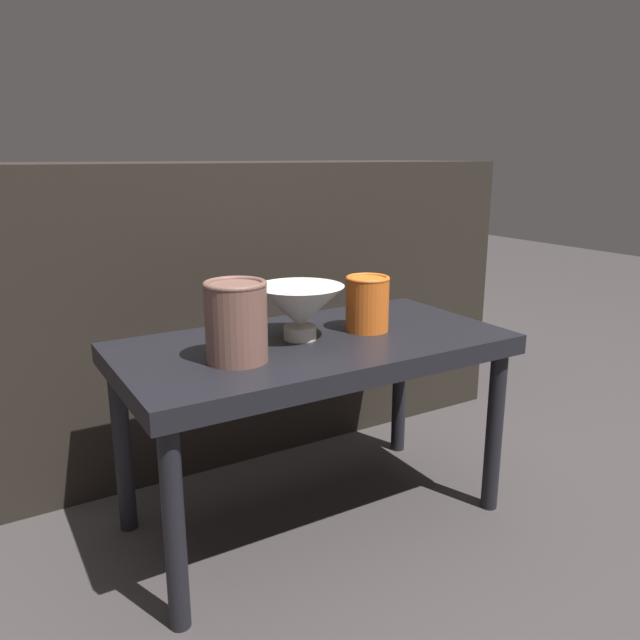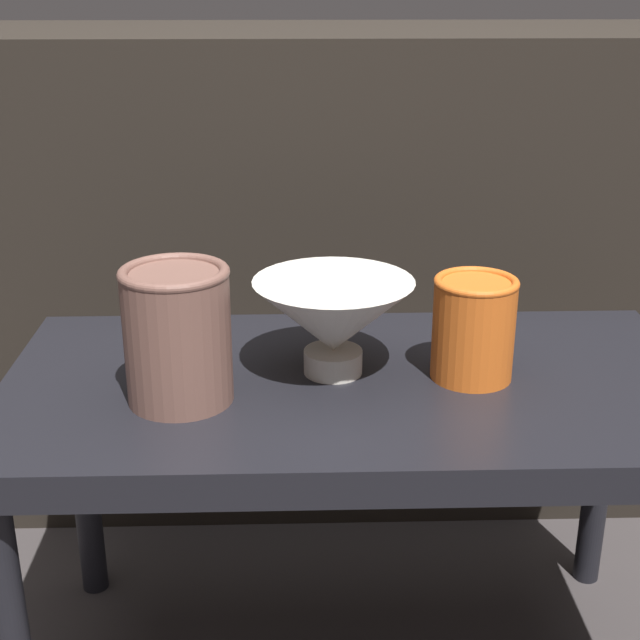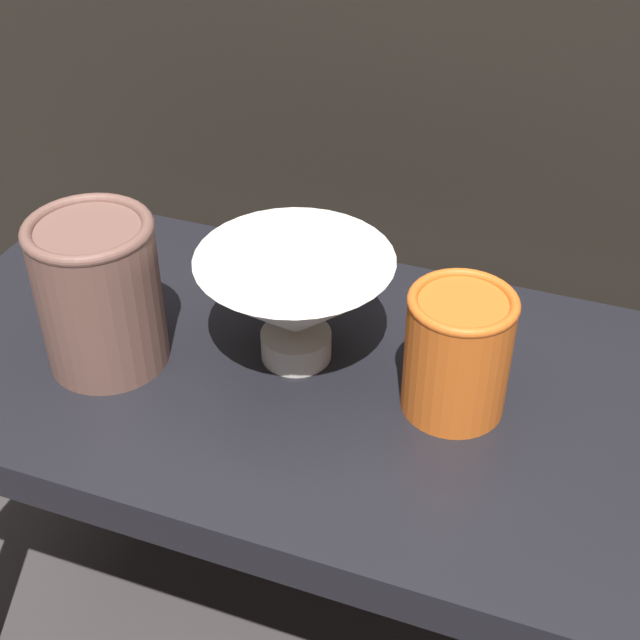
# 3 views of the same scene
# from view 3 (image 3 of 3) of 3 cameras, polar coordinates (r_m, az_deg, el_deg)

# --- Properties ---
(ground_plane) EXTENTS (8.00, 8.00, 0.00)m
(ground_plane) POSITION_cam_3_polar(r_m,az_deg,el_deg) (1.13, -0.35, -19.07)
(ground_plane) COLOR #383333
(table) EXTENTS (0.79, 0.40, 0.41)m
(table) POSITION_cam_3_polar(r_m,az_deg,el_deg) (0.86, -0.43, -5.62)
(table) COLOR black
(table) RESTS_ON ground_plane
(couch_backdrop) EXTENTS (1.59, 0.50, 0.75)m
(couch_backdrop) POSITION_cam_3_polar(r_m,az_deg,el_deg) (1.30, 8.45, 10.94)
(couch_backdrop) COLOR black
(couch_backdrop) RESTS_ON ground_plane
(bowl) EXTENTS (0.18, 0.18, 0.11)m
(bowl) POSITION_cam_3_polar(r_m,az_deg,el_deg) (0.80, -1.60, 1.35)
(bowl) COLOR silver
(bowl) RESTS_ON table
(vase_textured_left) EXTENTS (0.11, 0.11, 0.15)m
(vase_textured_left) POSITION_cam_3_polar(r_m,az_deg,el_deg) (0.82, -13.98, 1.80)
(vase_textured_left) COLOR brown
(vase_textured_left) RESTS_ON table
(vase_colorful_right) EXTENTS (0.09, 0.09, 0.12)m
(vase_colorful_right) POSITION_cam_3_polar(r_m,az_deg,el_deg) (0.76, 8.77, -2.07)
(vase_colorful_right) COLOR orange
(vase_colorful_right) RESTS_ON table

